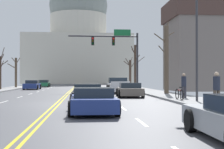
{
  "coord_description": "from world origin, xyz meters",
  "views": [
    {
      "loc": [
        1.54,
        -19.87,
        1.52
      ],
      "look_at": [
        5.57,
        28.01,
        2.01
      ],
      "focal_mm": 53.76,
      "sensor_mm": 36.0,
      "label": 1
    }
  ],
  "objects_px": {
    "pickup_truck_near_00": "(118,86)",
    "sedan_near_03": "(93,101)",
    "pedestrian_00": "(184,84)",
    "bicycle_parked": "(179,94)",
    "sedan_oncoming_00": "(32,85)",
    "sedan_near_02": "(87,94)",
    "street_lamp_right": "(193,18)",
    "sedan_oncoming_01": "(43,84)",
    "signal_gantry": "(118,47)",
    "sedan_near_01": "(130,90)",
    "pedestrian_01": "(217,87)"
  },
  "relations": [
    {
      "from": "signal_gantry",
      "to": "street_lamp_right",
      "type": "xyz_separation_m",
      "value": [
        2.57,
        -18.38,
        0.05
      ]
    },
    {
      "from": "sedan_near_03",
      "to": "sedan_oncoming_01",
      "type": "relative_size",
      "value": 1.03
    },
    {
      "from": "street_lamp_right",
      "to": "pedestrian_00",
      "type": "distance_m",
      "value": 5.12
    },
    {
      "from": "sedan_near_02",
      "to": "pedestrian_01",
      "type": "relative_size",
      "value": 2.81
    },
    {
      "from": "signal_gantry",
      "to": "street_lamp_right",
      "type": "bearing_deg",
      "value": -82.05
    },
    {
      "from": "pedestrian_00",
      "to": "bicycle_parked",
      "type": "height_order",
      "value": "pedestrian_00"
    },
    {
      "from": "sedan_oncoming_01",
      "to": "pedestrian_00",
      "type": "xyz_separation_m",
      "value": [
        13.6,
        -34.41,
        0.52
      ]
    },
    {
      "from": "pedestrian_01",
      "to": "bicycle_parked",
      "type": "distance_m",
      "value": 4.85
    },
    {
      "from": "sedan_oncoming_01",
      "to": "pedestrian_00",
      "type": "bearing_deg",
      "value": -68.43
    },
    {
      "from": "pickup_truck_near_00",
      "to": "bicycle_parked",
      "type": "bearing_deg",
      "value": -79.52
    },
    {
      "from": "signal_gantry",
      "to": "sedan_near_01",
      "type": "xyz_separation_m",
      "value": [
        -0.2,
        -11.06,
        -4.49
      ]
    },
    {
      "from": "sedan_near_03",
      "to": "sedan_oncoming_00",
      "type": "bearing_deg",
      "value": 103.22
    },
    {
      "from": "sedan_near_02",
      "to": "pedestrian_00",
      "type": "height_order",
      "value": "pedestrian_00"
    },
    {
      "from": "sedan_oncoming_01",
      "to": "pedestrian_01",
      "type": "bearing_deg",
      "value": -72.12
    },
    {
      "from": "pickup_truck_near_00",
      "to": "pedestrian_01",
      "type": "height_order",
      "value": "pedestrian_01"
    },
    {
      "from": "pickup_truck_near_00",
      "to": "sedan_oncoming_00",
      "type": "bearing_deg",
      "value": 134.03
    },
    {
      "from": "sedan_near_02",
      "to": "sedan_near_03",
      "type": "xyz_separation_m",
      "value": [
        0.18,
        -5.72,
        -0.02
      ]
    },
    {
      "from": "sedan_oncoming_00",
      "to": "pickup_truck_near_00",
      "type": "bearing_deg",
      "value": -45.97
    },
    {
      "from": "signal_gantry",
      "to": "bicycle_parked",
      "type": "xyz_separation_m",
      "value": [
        2.14,
        -17.01,
        -4.54
      ]
    },
    {
      "from": "street_lamp_right",
      "to": "bicycle_parked",
      "type": "distance_m",
      "value": 4.81
    },
    {
      "from": "pickup_truck_near_00",
      "to": "sedan_oncoming_01",
      "type": "bearing_deg",
      "value": 114.34
    },
    {
      "from": "street_lamp_right",
      "to": "sedan_near_01",
      "type": "relative_size",
      "value": 1.94
    },
    {
      "from": "sedan_near_03",
      "to": "sedan_oncoming_00",
      "type": "xyz_separation_m",
      "value": [
        -7.15,
        30.43,
        0.05
      ]
    },
    {
      "from": "sedan_near_02",
      "to": "pedestrian_01",
      "type": "bearing_deg",
      "value": -33.97
    },
    {
      "from": "pedestrian_01",
      "to": "bicycle_parked",
      "type": "height_order",
      "value": "pedestrian_01"
    },
    {
      "from": "sedan_near_01",
      "to": "sedan_near_02",
      "type": "relative_size",
      "value": 0.93
    },
    {
      "from": "sedan_near_02",
      "to": "sedan_oncoming_01",
      "type": "xyz_separation_m",
      "value": [
        -6.97,
        36.79,
        0.01
      ]
    },
    {
      "from": "signal_gantry",
      "to": "sedan_oncoming_01",
      "type": "bearing_deg",
      "value": 118.95
    },
    {
      "from": "signal_gantry",
      "to": "bicycle_parked",
      "type": "distance_m",
      "value": 17.74
    },
    {
      "from": "sedan_near_03",
      "to": "sedan_oncoming_00",
      "type": "height_order",
      "value": "sedan_oncoming_00"
    },
    {
      "from": "pickup_truck_near_00",
      "to": "sedan_near_03",
      "type": "height_order",
      "value": "pickup_truck_near_00"
    },
    {
      "from": "pedestrian_00",
      "to": "sedan_near_01",
      "type": "bearing_deg",
      "value": 127.55
    },
    {
      "from": "street_lamp_right",
      "to": "sedan_near_03",
      "type": "distance_m",
      "value": 9.03
    },
    {
      "from": "sedan_near_03",
      "to": "signal_gantry",
      "type": "bearing_deg",
      "value": 81.5
    },
    {
      "from": "signal_gantry",
      "to": "sedan_near_02",
      "type": "relative_size",
      "value": 1.69
    },
    {
      "from": "sedan_oncoming_01",
      "to": "street_lamp_right",
      "type": "bearing_deg",
      "value": -70.66
    },
    {
      "from": "sedan_near_03",
      "to": "sedan_oncoming_01",
      "type": "height_order",
      "value": "sedan_oncoming_01"
    },
    {
      "from": "pedestrian_01",
      "to": "street_lamp_right",
      "type": "bearing_deg",
      "value": 90.63
    },
    {
      "from": "pickup_truck_near_00",
      "to": "pedestrian_00",
      "type": "relative_size",
      "value": 3.13
    },
    {
      "from": "bicycle_parked",
      "to": "street_lamp_right",
      "type": "bearing_deg",
      "value": -72.72
    },
    {
      "from": "sedan_oncoming_00",
      "to": "pedestrian_00",
      "type": "bearing_deg",
      "value": -58.64
    },
    {
      "from": "street_lamp_right",
      "to": "bicycle_parked",
      "type": "height_order",
      "value": "street_lamp_right"
    },
    {
      "from": "signal_gantry",
      "to": "sedan_oncoming_00",
      "type": "height_order",
      "value": "signal_gantry"
    },
    {
      "from": "signal_gantry",
      "to": "sedan_near_02",
      "type": "bearing_deg",
      "value": -101.76
    },
    {
      "from": "sedan_oncoming_00",
      "to": "bicycle_parked",
      "type": "height_order",
      "value": "sedan_oncoming_00"
    },
    {
      "from": "pickup_truck_near_00",
      "to": "sedan_oncoming_01",
      "type": "distance_m",
      "value": 24.92
    },
    {
      "from": "pedestrian_00",
      "to": "pedestrian_01",
      "type": "bearing_deg",
      "value": -93.24
    },
    {
      "from": "sedan_near_01",
      "to": "pedestrian_01",
      "type": "bearing_deg",
      "value": -75.34
    },
    {
      "from": "pickup_truck_near_00",
      "to": "sedan_near_03",
      "type": "relative_size",
      "value": 1.2
    },
    {
      "from": "signal_gantry",
      "to": "sedan_near_03",
      "type": "height_order",
      "value": "signal_gantry"
    }
  ]
}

